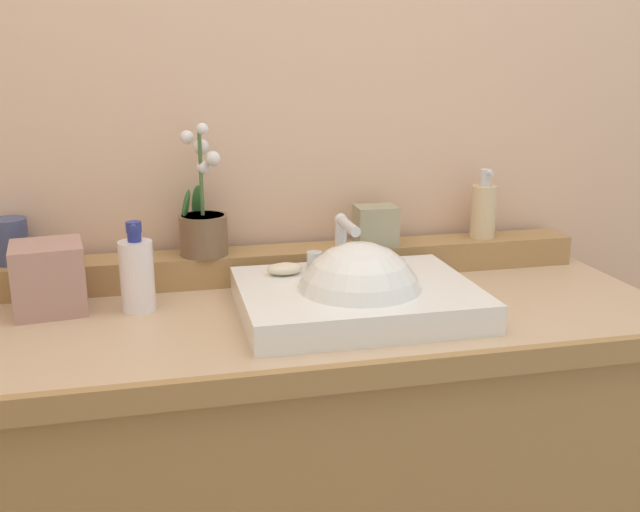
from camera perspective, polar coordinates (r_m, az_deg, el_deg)
wall_back at (r=1.68m, az=-4.67°, el=15.08°), size 3.03×0.20×2.64m
vanity_cabinet at (r=1.58m, az=-1.74°, el=-19.21°), size 1.46×0.56×0.87m
back_ledge at (r=1.57m, az=-3.42°, el=-0.63°), size 1.38×0.10×0.07m
sink_basin at (r=1.35m, az=3.07°, el=-3.77°), size 0.44×0.35×0.27m
soap_bar at (r=1.41m, az=-2.86°, el=-1.04°), size 0.07×0.04×0.02m
potted_plant at (r=1.52m, az=-9.36°, el=2.66°), size 0.10×0.11×0.28m
soap_dispenser at (r=1.69m, az=12.95°, el=3.64°), size 0.06×0.06×0.16m
tumbler_cup at (r=1.58m, az=-23.60°, el=1.12°), size 0.07×0.07×0.09m
trinket_box at (r=1.59m, az=4.47°, el=2.44°), size 0.09×0.07×0.09m
lotion_bottle at (r=1.40m, az=-14.43°, el=-1.38°), size 0.06×0.07×0.17m
tissue_box at (r=1.45m, az=-20.88°, el=-1.62°), size 0.15×0.15×0.13m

